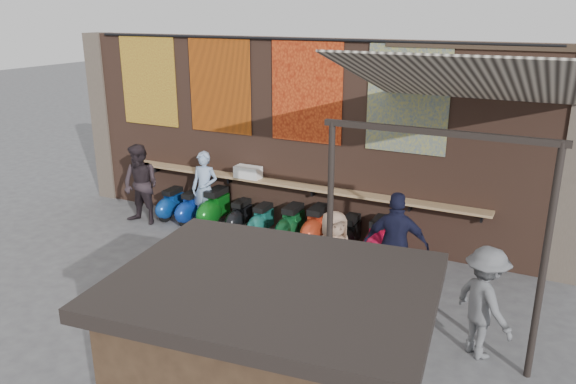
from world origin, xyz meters
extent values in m
plane|color=#474749|center=(0.00, 0.00, 0.00)|extent=(70.00, 70.00, 0.00)
cube|color=brown|center=(0.00, 2.70, 2.00)|extent=(10.00, 0.40, 4.00)
cube|color=#4C4238|center=(-5.20, 2.70, 2.00)|extent=(0.50, 0.50, 4.00)
cube|color=#9E7A51|center=(0.00, 2.33, 1.10)|extent=(8.00, 0.32, 0.05)
cube|color=white|center=(-0.96, 2.30, 1.25)|extent=(0.56, 0.28, 0.25)
cube|color=maroon|center=(-3.60, 2.48, 3.00)|extent=(1.50, 0.02, 2.00)
cube|color=orange|center=(-1.70, 2.48, 3.00)|extent=(1.50, 0.02, 2.00)
cube|color=#C94719|center=(0.30, 2.48, 3.00)|extent=(1.50, 0.02, 2.00)
cube|color=navy|center=(2.30, 2.48, 3.00)|extent=(1.50, 0.02, 2.00)
cylinder|color=black|center=(0.00, 2.47, 3.98)|extent=(9.50, 0.06, 0.06)
imported|color=#8AA4C8|center=(-1.87, 2.00, 0.83)|extent=(0.65, 0.47, 1.65)
imported|color=black|center=(-3.18, 1.47, 0.89)|extent=(0.87, 0.68, 1.78)
imported|color=black|center=(2.72, 0.72, 0.89)|extent=(1.11, 0.63, 1.79)
imported|color=#5B5C60|center=(4.26, -0.38, 0.79)|extent=(1.15, 1.13, 1.59)
imported|color=#9E7C64|center=(1.88, 0.13, 0.77)|extent=(0.83, 0.90, 1.54)
cube|color=black|center=(3.02, -4.02, 2.47)|extent=(2.69, 2.18, 0.12)
cube|color=gold|center=(2.92, -3.17, 1.74)|extent=(1.20, 0.17, 0.50)
cube|color=beige|center=(3.50, 0.90, 3.55)|extent=(3.20, 3.28, 0.97)
cube|color=#33261C|center=(3.50, 2.49, 3.95)|extent=(3.30, 0.08, 0.12)
cube|color=black|center=(3.50, -0.60, 3.08)|extent=(3.00, 0.08, 0.08)
cylinder|color=black|center=(2.10, -0.60, 1.55)|extent=(0.09, 0.09, 3.10)
cylinder|color=black|center=(4.90, -0.60, 1.55)|extent=(0.09, 0.09, 3.10)
camera|label=1|loc=(4.88, -7.51, 4.53)|focal=35.00mm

